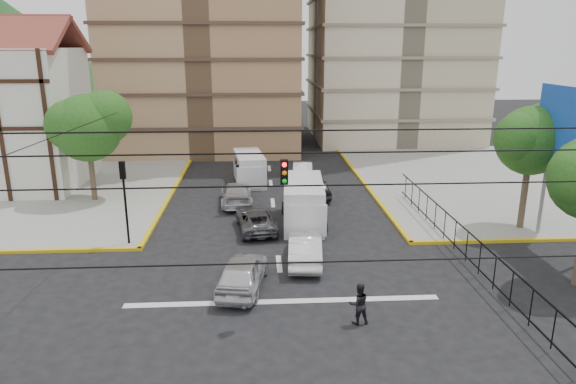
{
  "coord_description": "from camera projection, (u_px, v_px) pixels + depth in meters",
  "views": [
    {
      "loc": [
        -0.92,
        -17.88,
        10.19
      ],
      "look_at": [
        0.35,
        3.65,
        4.0
      ],
      "focal_mm": 32.0,
      "sensor_mm": 36.0,
      "label": 1
    }
  ],
  "objects": [
    {
      "name": "ground",
      "position": [
        284.0,
        316.0,
        20.01
      ],
      "size": [
        160.0,
        160.0,
        0.0
      ],
      "primitive_type": "plane",
      "color": "black",
      "rests_on": "ground"
    },
    {
      "name": "sidewalk_nw",
      "position": [
        2.0,
        187.0,
        38.05
      ],
      "size": [
        26.0,
        26.0,
        0.15
      ],
      "primitive_type": "cube",
      "color": "gray",
      "rests_on": "ground"
    },
    {
      "name": "sidewalk_ne",
      "position": [
        525.0,
        179.0,
        40.32
      ],
      "size": [
        26.0,
        26.0,
        0.15
      ],
      "primitive_type": "cube",
      "color": "gray",
      "rests_on": "ground"
    },
    {
      "name": "stop_line",
      "position": [
        283.0,
        301.0,
        21.16
      ],
      "size": [
        13.0,
        0.4,
        0.01
      ],
      "primitive_type": "cube",
      "color": "silver",
      "rests_on": "ground"
    },
    {
      "name": "tudor_building",
      "position": [
        5.0,
        117.0,
        36.68
      ],
      "size": [
        10.8,
        8.05,
        12.23
      ],
      "color": "silver",
      "rests_on": "ground"
    },
    {
      "name": "park_fence",
      "position": [
        465.0,
        263.0,
        24.84
      ],
      "size": [
        0.1,
        22.5,
        1.66
      ],
      "primitive_type": null,
      "color": "black",
      "rests_on": "ground"
    },
    {
      "name": "billboard",
      "position": [
        574.0,
        135.0,
        24.94
      ],
      "size": [
        0.36,
        6.2,
        8.1
      ],
      "color": "slate",
      "rests_on": "ground"
    },
    {
      "name": "tree_park_c",
      "position": [
        533.0,
        137.0,
        27.99
      ],
      "size": [
        4.65,
        3.8,
        7.25
      ],
      "color": "#473828",
      "rests_on": "ground"
    },
    {
      "name": "tree_tudor",
      "position": [
        88.0,
        125.0,
        33.27
      ],
      "size": [
        5.39,
        4.4,
        7.43
      ],
      "color": "#473828",
      "rests_on": "ground"
    },
    {
      "name": "traffic_light_nw",
      "position": [
        124.0,
        189.0,
        26.2
      ],
      "size": [
        0.28,
        0.22,
        4.4
      ],
      "color": "black",
      "rests_on": "ground"
    },
    {
      "name": "traffic_light_hanging",
      "position": [
        287.0,
        184.0,
        16.43
      ],
      "size": [
        18.0,
        9.12,
        0.92
      ],
      "color": "black",
      "rests_on": "ground"
    },
    {
      "name": "van_right_lane",
      "position": [
        304.0,
        205.0,
        29.85
      ],
      "size": [
        2.58,
        5.81,
        2.56
      ],
      "rotation": [
        0.0,
        0.0,
        -0.06
      ],
      "color": "silver",
      "rests_on": "ground"
    },
    {
      "name": "van_left_lane",
      "position": [
        249.0,
        169.0,
        38.92
      ],
      "size": [
        2.61,
        5.27,
        2.28
      ],
      "rotation": [
        0.0,
        0.0,
        0.13
      ],
      "color": "silver",
      "rests_on": "ground"
    },
    {
      "name": "car_silver_front_left",
      "position": [
        243.0,
        272.0,
        22.12
      ],
      "size": [
        2.47,
        4.65,
        1.51
      ],
      "primitive_type": "imported",
      "rotation": [
        0.0,
        0.0,
        2.98
      ],
      "color": "silver",
      "rests_on": "ground"
    },
    {
      "name": "car_white_front_right",
      "position": [
        305.0,
        248.0,
        24.84
      ],
      "size": [
        1.91,
        4.56,
        1.46
      ],
      "primitive_type": "imported",
      "rotation": [
        0.0,
        0.0,
        3.06
      ],
      "color": "silver",
      "rests_on": "ground"
    },
    {
      "name": "car_grey_mid_left",
      "position": [
        256.0,
        220.0,
        29.16
      ],
      "size": [
        2.59,
        4.63,
        1.22
      ],
      "primitive_type": "imported",
      "rotation": [
        0.0,
        0.0,
        3.27
      ],
      "color": "#57585E",
      "rests_on": "ground"
    },
    {
      "name": "car_silver_rear_left",
      "position": [
        237.0,
        193.0,
        34.02
      ],
      "size": [
        2.26,
        5.04,
        1.44
      ],
      "primitive_type": "imported",
      "rotation": [
        0.0,
        0.0,
        3.19
      ],
      "color": "silver",
      "rests_on": "ground"
    },
    {
      "name": "car_darkgrey_mid_right",
      "position": [
        315.0,
        187.0,
        35.54
      ],
      "size": [
        2.04,
        4.33,
        1.43
      ],
      "primitive_type": "imported",
      "rotation": [
        0.0,
        0.0,
        3.23
      ],
      "color": "#29292C",
      "rests_on": "ground"
    },
    {
      "name": "car_white_rear_right",
      "position": [
        303.0,
        170.0,
        40.43
      ],
      "size": [
        1.84,
        4.34,
        1.39
      ],
      "primitive_type": "imported",
      "rotation": [
        0.0,
        0.0,
        3.05
      ],
      "color": "silver",
      "rests_on": "ground"
    },
    {
      "name": "pedestrian_crosswalk",
      "position": [
        359.0,
        304.0,
        19.3
      ],
      "size": [
        0.86,
        0.71,
        1.62
      ],
      "primitive_type": "imported",
      "rotation": [
        0.0,
        0.0,
        3.27
      ],
      "color": "black",
      "rests_on": "ground"
    }
  ]
}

